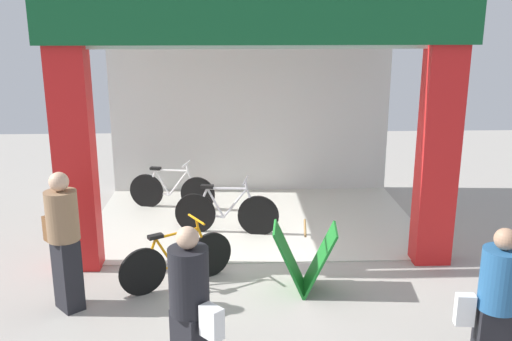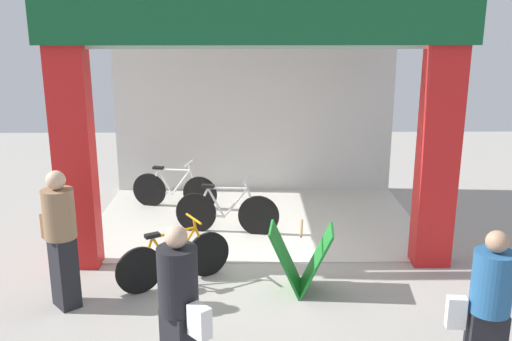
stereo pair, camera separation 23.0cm
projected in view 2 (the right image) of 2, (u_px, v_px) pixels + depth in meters
The scene contains 9 objects.
ground_plane at pixel (257, 264), 8.20m from camera, with size 19.02×19.02×0.00m, color #9E9991.
shop_facade at pixel (255, 103), 9.37m from camera, with size 5.71×3.91×3.88m.
bicycle_inside_0 at pixel (174, 190), 10.45m from camera, with size 1.59×0.50×0.89m.
bicycle_inside_1 at pixel (227, 212), 9.22m from camera, with size 1.70×0.47×0.94m.
bicycle_parked_0 at pixel (174, 260), 7.48m from camera, with size 1.40×0.86×0.88m.
sandwich_board_sign at pixel (301, 259), 7.28m from camera, with size 0.87×0.66×0.89m.
pedestrian_0 at pixel (488, 309), 5.26m from camera, with size 0.59×0.41×1.61m.
pedestrian_1 at pixel (180, 308), 5.21m from camera, with size 0.59×0.61×1.67m.
pedestrian_3 at pixel (60, 236), 6.80m from camera, with size 0.61×0.65×1.73m.
Camera 2 is at (-0.11, -7.55, 3.47)m, focal length 39.81 mm.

